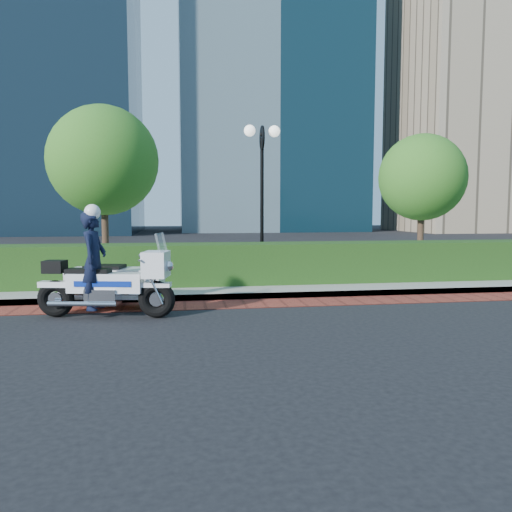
{
  "coord_description": "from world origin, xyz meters",
  "views": [
    {
      "loc": [
        -1.37,
        -8.81,
        1.95
      ],
      "look_at": [
        0.28,
        1.69,
        1.0
      ],
      "focal_mm": 35.0,
      "sensor_mm": 36.0,
      "label": 1
    }
  ],
  "objects": [
    {
      "name": "tree_c",
      "position": [
        6.5,
        6.5,
        3.05
      ],
      "size": [
        2.8,
        2.8,
        4.3
      ],
      "color": "#332319",
      "rests_on": "sidewalk"
    },
    {
      "name": "ground",
      "position": [
        0.0,
        0.0,
        0.0
      ],
      "size": [
        120.0,
        120.0,
        0.0
      ],
      "primitive_type": "plane",
      "color": "black",
      "rests_on": "ground"
    },
    {
      "name": "tower_left",
      "position": [
        -16.0,
        40.0,
        20.0
      ],
      "size": [
        22.0,
        16.0,
        40.0
      ],
      "primitive_type": "cube",
      "color": "black",
      "rests_on": "ground"
    },
    {
      "name": "tower_right",
      "position": [
        28.0,
        38.0,
        14.0
      ],
      "size": [
        14.0,
        12.0,
        28.0
      ],
      "primitive_type": "cube",
      "color": "gray",
      "rests_on": "ground"
    },
    {
      "name": "lamppost",
      "position": [
        1.0,
        5.2,
        2.96
      ],
      "size": [
        1.02,
        0.7,
        4.21
      ],
      "color": "black",
      "rests_on": "sidewalk"
    },
    {
      "name": "tree_b",
      "position": [
        -3.5,
        6.5,
        3.43
      ],
      "size": [
        3.2,
        3.2,
        4.89
      ],
      "color": "#332319",
      "rests_on": "sidewalk"
    },
    {
      "name": "brick_strip",
      "position": [
        0.0,
        1.5,
        0.01
      ],
      "size": [
        60.0,
        1.0,
        0.01
      ],
      "primitive_type": "cube",
      "color": "maroon",
      "rests_on": "ground"
    },
    {
      "name": "sidewalk",
      "position": [
        0.0,
        6.0,
        0.07
      ],
      "size": [
        60.0,
        8.0,
        0.15
      ],
      "primitive_type": "cube",
      "color": "gray",
      "rests_on": "ground"
    },
    {
      "name": "hedge_main",
      "position": [
        0.0,
        3.6,
        0.65
      ],
      "size": [
        18.0,
        1.2,
        1.0
      ],
      "primitive_type": "cube",
      "color": "black",
      "rests_on": "sidewalk"
    },
    {
      "name": "police_motorcycle",
      "position": [
        -2.73,
        0.95,
        0.71
      ],
      "size": [
        2.56,
        2.06,
        2.08
      ],
      "rotation": [
        0.0,
        0.0,
        -0.19
      ],
      "color": "black",
      "rests_on": "ground"
    },
    {
      "name": "tower_center",
      "position": [
        8.0,
        44.0,
        23.0
      ],
      "size": [
        18.0,
        15.0,
        46.0
      ],
      "primitive_type": "cube",
      "color": "black",
      "rests_on": "ground"
    }
  ]
}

